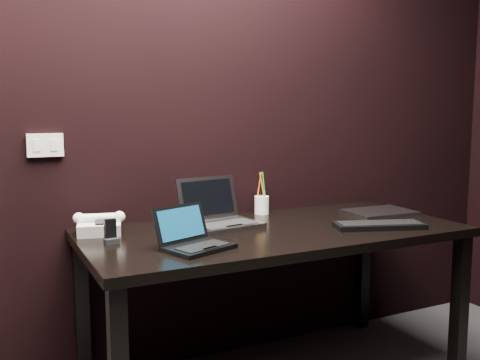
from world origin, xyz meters
name	(u,v)px	position (x,y,z in m)	size (l,w,h in m)	color
wall_back	(180,104)	(0.00, 1.80, 1.30)	(4.00, 4.00, 0.00)	black
wall_switch	(45,145)	(-0.62, 1.79, 1.12)	(0.15, 0.02, 0.10)	silver
desk	(274,245)	(0.30, 1.40, 0.66)	(1.70, 0.80, 0.74)	black
netbook	(194,240)	(-0.15, 1.23, 0.77)	(0.31, 0.29, 0.16)	black
silver_laptop	(220,217)	(0.10, 1.55, 0.78)	(0.36, 0.33, 0.22)	#959499
ext_keyboard	(379,225)	(0.73, 1.20, 0.75)	(0.43, 0.26, 0.03)	black
closed_laptop	(379,213)	(0.94, 1.44, 0.75)	(0.34, 0.25, 0.02)	#97989D
desk_phone	(100,225)	(-0.43, 1.64, 0.78)	(0.22, 0.20, 0.11)	silver
mobile_phone	(111,234)	(-0.42, 1.46, 0.78)	(0.06, 0.05, 0.10)	black
pen_cup	(262,204)	(0.41, 1.73, 0.79)	(0.09, 0.09, 0.22)	white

